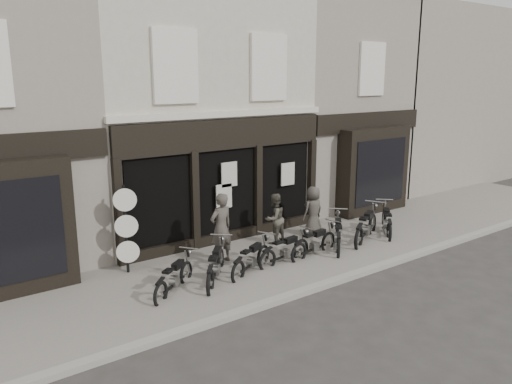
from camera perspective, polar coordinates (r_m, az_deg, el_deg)
ground_plane at (r=13.54m, az=3.63°, el=-9.22°), size 90.00×90.00×0.00m
pavement at (r=14.17m, az=1.28°, el=-7.90°), size 30.00×4.20×0.12m
kerb at (r=12.66m, az=7.32°, el=-10.62°), size 30.00×0.25×0.13m
central_building at (r=17.54m, az=-8.88°, el=9.47°), size 7.30×6.22×8.34m
neighbour_right at (r=21.19m, az=6.84°, el=10.01°), size 5.60×6.73×8.34m
filler_right at (r=27.45m, az=19.44°, el=10.16°), size 11.00×6.00×8.20m
motorcycle_0 at (r=12.27m, az=-9.32°, el=-9.93°), size 1.67×1.33×0.93m
motorcycle_1 at (r=12.75m, az=-4.62°, el=-8.70°), size 1.62×1.76×1.03m
motorcycle_2 at (r=13.27m, az=-0.51°, el=-7.93°), size 1.84×1.08×0.94m
motorcycle_3 at (r=13.93m, az=3.37°, el=-6.93°), size 1.95×0.53×0.94m
motorcycle_4 at (r=14.54m, az=6.71°, el=-6.08°), size 2.00×0.62×0.96m
motorcycle_5 at (r=15.29m, az=9.33°, el=-5.05°), size 1.73×1.77×1.06m
motorcycle_6 at (r=16.10m, az=12.47°, el=-4.15°), size 2.19×1.36×1.14m
motorcycle_7 at (r=17.00m, az=14.69°, el=-3.51°), size 1.66×1.70×1.02m
man_left at (r=13.66m, az=-4.01°, el=-4.13°), size 0.77×0.55×1.95m
man_centre at (r=15.26m, az=2.12°, el=-3.04°), size 0.85×0.72×1.56m
man_right at (r=16.14m, az=6.54°, el=-2.15°), size 0.80×0.55×1.60m
advert_sign_post at (r=13.30m, az=-14.60°, el=-4.57°), size 0.57×0.38×2.46m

